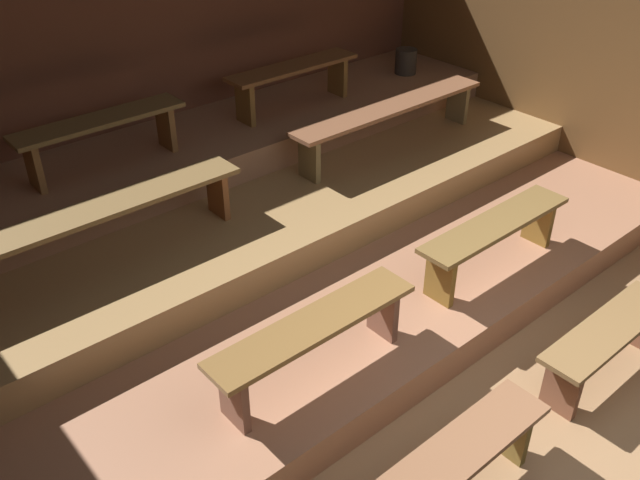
{
  "coord_description": "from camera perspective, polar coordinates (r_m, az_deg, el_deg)",
  "views": [
    {
      "loc": [
        -2.82,
        -0.9,
        3.19
      ],
      "look_at": [
        -0.18,
        2.18,
        0.59
      ],
      "focal_mm": 38.48,
      "sensor_mm": 36.0,
      "label": 1
    }
  ],
  "objects": [
    {
      "name": "ground",
      "position": [
        5.31,
        1.09,
        -4.8
      ],
      "size": [
        6.85,
        5.26,
        0.08
      ],
      "primitive_type": "cube",
      "color": "#99714B"
    },
    {
      "name": "wall_back",
      "position": [
        6.38,
        -12.83,
        14.18
      ],
      "size": [
        6.85,
        0.06,
        2.5
      ],
      "primitive_type": "cube",
      "color": "brown",
      "rests_on": "ground"
    },
    {
      "name": "wall_right",
      "position": [
        6.94,
        21.06,
        14.33
      ],
      "size": [
        0.06,
        5.26,
        2.5
      ],
      "primitive_type": "cube",
      "color": "brown",
      "rests_on": "ground"
    },
    {
      "name": "platform_lower",
      "position": [
        5.53,
        -2.42,
        -0.96
      ],
      "size": [
        6.05,
        3.43,
        0.26
      ],
      "primitive_type": "cube",
      "color": "#A36E50",
      "rests_on": "ground"
    },
    {
      "name": "platform_middle",
      "position": [
        5.83,
        -6.32,
        3.74
      ],
      "size": [
        6.05,
        2.19,
        0.26
      ],
      "primitive_type": "cube",
      "color": "#A27C4D",
      "rests_on": "platform_lower"
    },
    {
      "name": "platform_upper",
      "position": [
        6.12,
        -9.38,
        7.66
      ],
      "size": [
        6.05,
        1.12,
        0.26
      ],
      "primitive_type": "cube",
      "color": "#A37254",
      "rests_on": "platform_middle"
    },
    {
      "name": "bench_floor_left",
      "position": [
        3.8,
        11.43,
        -17.57
      ],
      "size": [
        1.19,
        0.29,
        0.41
      ],
      "color": "brown",
      "rests_on": "ground"
    },
    {
      "name": "bench_floor_right",
      "position": [
        4.77,
        22.77,
        -7.6
      ],
      "size": [
        1.19,
        0.29,
        0.41
      ],
      "color": "brown",
      "rests_on": "ground"
    },
    {
      "name": "bench_lower_left",
      "position": [
        4.03,
        -0.49,
        -7.87
      ],
      "size": [
        1.39,
        0.29,
        0.41
      ],
      "color": "brown",
      "rests_on": "platform_lower"
    },
    {
      "name": "bench_lower_right",
      "position": [
        5.09,
        14.33,
        0.57
      ],
      "size": [
        1.39,
        0.29,
        0.41
      ],
      "color": "brown",
      "rests_on": "platform_lower"
    },
    {
      "name": "bench_middle_left",
      "position": [
        4.8,
        -18.06,
        1.72
      ],
      "size": [
        2.13,
        0.29,
        0.41
      ],
      "color": "brown",
      "rests_on": "platform_middle"
    },
    {
      "name": "bench_middle_right",
      "position": [
        6.23,
        5.89,
        10.44
      ],
      "size": [
        2.13,
        0.29,
        0.41
      ],
      "color": "brown",
      "rests_on": "platform_middle"
    },
    {
      "name": "bench_upper_left",
      "position": [
        5.52,
        -17.77,
        8.69
      ],
      "size": [
        1.33,
        0.29,
        0.41
      ],
      "color": "brown",
      "rests_on": "platform_upper"
    },
    {
      "name": "bench_upper_right",
      "position": [
        6.41,
        -2.24,
        13.5
      ],
      "size": [
        1.33,
        0.29,
        0.41
      ],
      "color": "brown",
      "rests_on": "platform_upper"
    },
    {
      "name": "pail_upper",
      "position": [
        7.44,
        7.15,
        14.53
      ],
      "size": [
        0.22,
        0.22,
        0.25
      ],
      "primitive_type": "cylinder",
      "color": "#332D28",
      "rests_on": "platform_upper"
    }
  ]
}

